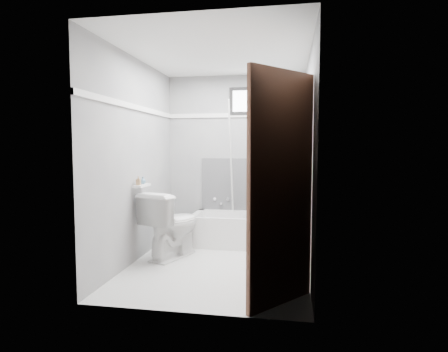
% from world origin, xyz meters
% --- Properties ---
extents(floor, '(2.60, 2.60, 0.00)m').
position_xyz_m(floor, '(0.00, 0.00, 0.00)').
color(floor, white).
rests_on(floor, ground).
extents(ceiling, '(2.60, 2.60, 0.00)m').
position_xyz_m(ceiling, '(0.00, 0.00, 2.40)').
color(ceiling, silver).
rests_on(ceiling, floor).
extents(wall_back, '(2.00, 0.02, 2.40)m').
position_xyz_m(wall_back, '(0.00, 1.30, 1.20)').
color(wall_back, slate).
rests_on(wall_back, floor).
extents(wall_front, '(2.00, 0.02, 2.40)m').
position_xyz_m(wall_front, '(0.00, -1.30, 1.20)').
color(wall_front, slate).
rests_on(wall_front, floor).
extents(wall_left, '(0.02, 2.60, 2.40)m').
position_xyz_m(wall_left, '(-1.00, 0.00, 1.20)').
color(wall_left, slate).
rests_on(wall_left, floor).
extents(wall_right, '(0.02, 2.60, 2.40)m').
position_xyz_m(wall_right, '(1.00, 0.00, 1.20)').
color(wall_right, slate).
rests_on(wall_right, floor).
extents(bathtub, '(1.50, 0.70, 0.42)m').
position_xyz_m(bathtub, '(0.21, 0.93, 0.21)').
color(bathtub, white).
rests_on(bathtub, floor).
extents(office_chair, '(0.67, 0.67, 1.05)m').
position_xyz_m(office_chair, '(0.65, 0.98, 0.65)').
color(office_chair, slate).
rests_on(office_chair, bathtub).
extents(toilet, '(0.71, 0.93, 0.81)m').
position_xyz_m(toilet, '(-0.62, 0.19, 0.40)').
color(toilet, white).
rests_on(toilet, floor).
extents(door, '(0.78, 0.78, 2.00)m').
position_xyz_m(door, '(0.98, -1.28, 1.00)').
color(door, brown).
rests_on(door, floor).
extents(window, '(0.66, 0.04, 0.40)m').
position_xyz_m(window, '(0.25, 1.29, 2.02)').
color(window, black).
rests_on(window, wall_back).
extents(backerboard, '(1.50, 0.02, 0.78)m').
position_xyz_m(backerboard, '(0.25, 1.29, 0.80)').
color(backerboard, '#4C4C4F').
rests_on(backerboard, wall_back).
extents(trim_back, '(2.00, 0.02, 0.06)m').
position_xyz_m(trim_back, '(0.00, 1.29, 1.82)').
color(trim_back, white).
rests_on(trim_back, wall_back).
extents(trim_left, '(0.02, 2.60, 0.06)m').
position_xyz_m(trim_left, '(-0.99, 0.00, 1.82)').
color(trim_left, white).
rests_on(trim_left, wall_left).
extents(pole, '(0.02, 0.51, 1.89)m').
position_xyz_m(pole, '(-0.02, 1.06, 1.05)').
color(pole, silver).
rests_on(pole, bathtub).
extents(shelf, '(0.10, 0.32, 0.02)m').
position_xyz_m(shelf, '(-0.93, 0.01, 0.90)').
color(shelf, silver).
rests_on(shelf, wall_left).
extents(soap_bottle_a, '(0.05, 0.05, 0.11)m').
position_xyz_m(soap_bottle_a, '(-0.94, -0.07, 0.97)').
color(soap_bottle_a, '#96724B').
rests_on(soap_bottle_a, shelf).
extents(soap_bottle_b, '(0.07, 0.07, 0.09)m').
position_xyz_m(soap_bottle_b, '(-0.94, 0.07, 0.96)').
color(soap_bottle_b, teal).
rests_on(soap_bottle_b, shelf).
extents(faucet, '(0.26, 0.10, 0.16)m').
position_xyz_m(faucet, '(-0.20, 1.27, 0.55)').
color(faucet, silver).
rests_on(faucet, wall_back).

